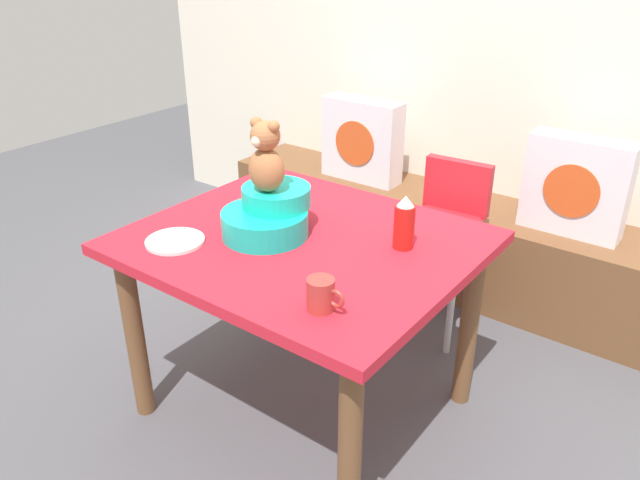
% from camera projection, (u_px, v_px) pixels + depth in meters
% --- Properties ---
extents(ground_plane, '(8.00, 8.00, 0.00)m').
position_uv_depth(ground_plane, '(305.00, 404.00, 2.48)').
color(ground_plane, '#4C4C51').
extents(back_wall, '(4.40, 0.10, 2.60)m').
position_uv_depth(back_wall, '(496.00, 22.00, 2.99)').
color(back_wall, silver).
rests_on(back_wall, ground_plane).
extents(window_bench, '(2.60, 0.44, 0.46)m').
position_uv_depth(window_bench, '(450.00, 241.00, 3.27)').
color(window_bench, brown).
rests_on(window_bench, ground_plane).
extents(pillow_floral_left, '(0.44, 0.15, 0.44)m').
position_uv_depth(pillow_floral_left, '(362.00, 140.00, 3.35)').
color(pillow_floral_left, silver).
rests_on(pillow_floral_left, window_bench).
extents(pillow_floral_right, '(0.44, 0.15, 0.44)m').
position_uv_depth(pillow_floral_right, '(576.00, 186.00, 2.74)').
color(pillow_floral_right, silver).
rests_on(pillow_floral_right, window_bench).
extents(dining_table, '(1.14, 0.98, 0.74)m').
position_uv_depth(dining_table, '(303.00, 264.00, 2.20)').
color(dining_table, red).
rests_on(dining_table, ground_plane).
extents(highchair, '(0.34, 0.46, 0.79)m').
position_uv_depth(highchair, '(443.00, 227.00, 2.74)').
color(highchair, red).
rests_on(highchair, ground_plane).
extents(infant_seat_teal, '(0.30, 0.33, 0.16)m').
position_uv_depth(infant_seat_teal, '(268.00, 215.00, 2.15)').
color(infant_seat_teal, '#14BDA7').
rests_on(infant_seat_teal, dining_table).
extents(teddy_bear, '(0.13, 0.12, 0.25)m').
position_uv_depth(teddy_bear, '(266.00, 158.00, 2.06)').
color(teddy_bear, '#A3683F').
rests_on(teddy_bear, infant_seat_teal).
extents(ketchup_bottle, '(0.07, 0.07, 0.18)m').
position_uv_depth(ketchup_bottle, '(404.00, 223.00, 2.05)').
color(ketchup_bottle, red).
rests_on(ketchup_bottle, dining_table).
extents(coffee_mug, '(0.12, 0.08, 0.09)m').
position_uv_depth(coffee_mug, '(321.00, 295.00, 1.72)').
color(coffee_mug, '#9E332D').
rests_on(coffee_mug, dining_table).
extents(dinner_plate_near, '(0.20, 0.20, 0.01)m').
position_uv_depth(dinner_plate_near, '(175.00, 241.00, 2.11)').
color(dinner_plate_near, white).
rests_on(dinner_plate_near, dining_table).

